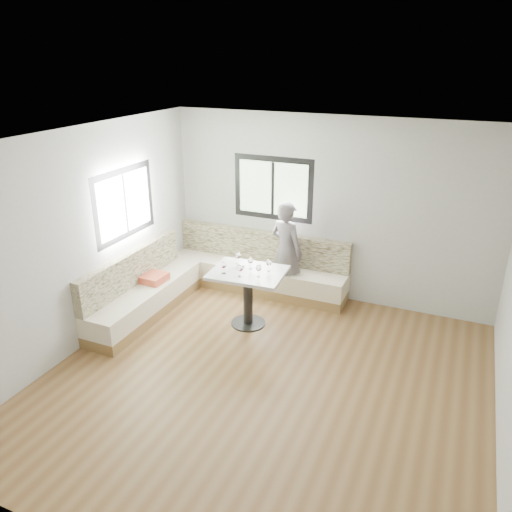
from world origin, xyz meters
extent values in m
cube|color=brown|center=(0.00, 0.00, 0.00)|extent=(5.00, 5.00, 0.01)
cube|color=white|center=(0.00, 0.00, 2.80)|extent=(5.00, 5.00, 0.01)
cube|color=#B7B7B2|center=(0.00, 2.50, 1.40)|extent=(5.00, 0.01, 2.80)
cube|color=#B7B7B2|center=(0.00, -2.50, 1.40)|extent=(5.00, 0.01, 2.80)
cube|color=#B7B7B2|center=(-2.50, 0.00, 1.40)|extent=(0.01, 5.00, 2.80)
cube|color=black|center=(-0.90, 2.49, 1.65)|extent=(1.30, 0.02, 1.00)
cube|color=black|center=(-2.49, 0.90, 1.65)|extent=(0.02, 1.30, 1.00)
cube|color=olive|center=(-1.05, 2.23, 0.08)|extent=(2.90, 0.55, 0.16)
cube|color=beige|center=(-1.05, 2.23, 0.30)|extent=(2.90, 0.55, 0.29)
cube|color=beige|center=(-1.05, 2.43, 0.70)|extent=(2.90, 0.14, 0.50)
cube|color=olive|center=(-2.23, 0.82, 0.08)|extent=(0.55, 2.25, 0.16)
cube|color=beige|center=(-2.23, 0.82, 0.30)|extent=(0.55, 2.25, 0.29)
cube|color=beige|center=(-2.43, 0.82, 0.70)|extent=(0.14, 2.25, 0.50)
cube|color=#D14F3A|center=(-2.21, 1.04, 0.50)|extent=(0.37, 0.37, 0.11)
cylinder|color=black|center=(-0.73, 1.17, 0.01)|extent=(0.49, 0.49, 0.02)
cylinder|color=black|center=(-0.73, 1.17, 0.39)|extent=(0.13, 0.13, 0.78)
cube|color=silver|center=(-0.73, 1.17, 0.80)|extent=(1.05, 0.85, 0.04)
imported|color=#5D565A|center=(-0.54, 2.17, 0.78)|extent=(0.67, 0.55, 1.57)
cylinder|color=white|center=(-0.88, 1.26, 0.84)|extent=(0.11, 0.11, 0.04)
sphere|color=black|center=(-0.87, 1.28, 0.85)|extent=(0.02, 0.02, 0.02)
sphere|color=black|center=(-0.90, 1.27, 0.85)|extent=(0.02, 0.02, 0.02)
sphere|color=black|center=(-0.88, 1.25, 0.85)|extent=(0.02, 0.02, 0.02)
cylinder|color=white|center=(-1.00, 0.97, 0.82)|extent=(0.06, 0.06, 0.01)
cylinder|color=white|center=(-1.00, 0.97, 0.86)|extent=(0.01, 0.01, 0.07)
ellipsoid|color=white|center=(-1.00, 0.97, 0.95)|extent=(0.08, 0.08, 0.09)
cylinder|color=#3D0409|center=(-1.00, 0.97, 0.92)|extent=(0.05, 0.05, 0.02)
cylinder|color=white|center=(-0.75, 0.97, 0.82)|extent=(0.06, 0.06, 0.01)
cylinder|color=white|center=(-0.75, 0.97, 0.86)|extent=(0.01, 0.01, 0.07)
ellipsoid|color=white|center=(-0.75, 0.97, 0.95)|extent=(0.08, 0.08, 0.09)
cylinder|color=#3D0409|center=(-0.75, 0.97, 0.92)|extent=(0.05, 0.05, 0.02)
cylinder|color=white|center=(-0.53, 1.07, 0.82)|extent=(0.06, 0.06, 0.01)
cylinder|color=white|center=(-0.53, 1.07, 0.86)|extent=(0.01, 0.01, 0.07)
ellipsoid|color=white|center=(-0.53, 1.07, 0.95)|extent=(0.08, 0.08, 0.09)
cylinder|color=#3D0409|center=(-0.53, 1.07, 0.92)|extent=(0.05, 0.05, 0.02)
cylinder|color=white|center=(-0.74, 1.26, 0.82)|extent=(0.06, 0.06, 0.01)
cylinder|color=white|center=(-0.74, 1.26, 0.86)|extent=(0.01, 0.01, 0.07)
ellipsoid|color=white|center=(-0.74, 1.26, 0.95)|extent=(0.08, 0.08, 0.09)
cylinder|color=#3D0409|center=(-0.74, 1.26, 0.92)|extent=(0.05, 0.05, 0.02)
cylinder|color=white|center=(-0.47, 1.29, 0.82)|extent=(0.06, 0.06, 0.01)
cylinder|color=white|center=(-0.47, 1.29, 0.86)|extent=(0.01, 0.01, 0.07)
ellipsoid|color=white|center=(-0.47, 1.29, 0.95)|extent=(0.08, 0.08, 0.09)
cylinder|color=#3D0409|center=(-0.47, 1.29, 0.92)|extent=(0.05, 0.05, 0.02)
cylinder|color=white|center=(-0.97, 1.35, 0.82)|extent=(0.06, 0.06, 0.01)
cylinder|color=white|center=(-0.97, 1.35, 0.86)|extent=(0.01, 0.01, 0.07)
ellipsoid|color=white|center=(-0.97, 1.35, 0.95)|extent=(0.08, 0.08, 0.09)
cylinder|color=#3D0409|center=(-0.97, 1.35, 0.92)|extent=(0.05, 0.05, 0.02)
camera|label=1|loc=(1.86, -4.50, 3.61)|focal=35.00mm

